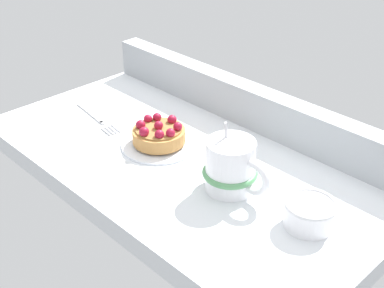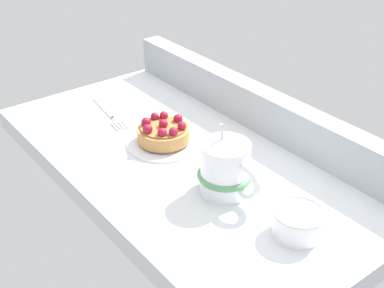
# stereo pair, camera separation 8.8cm
# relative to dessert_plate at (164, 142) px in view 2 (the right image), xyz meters

# --- Properties ---
(ground_plane) EXTENTS (0.75, 0.40, 0.04)m
(ground_plane) POSITION_rel_dessert_plate_xyz_m (0.06, 0.01, -0.02)
(ground_plane) COLOR silver
(window_rail_back) EXTENTS (0.74, 0.04, 0.08)m
(window_rail_back) POSITION_rel_dessert_plate_xyz_m (0.06, 0.18, 0.04)
(window_rail_back) COLOR #9EA3A8
(window_rail_back) RESTS_ON ground_plane
(dessert_plate) EXTENTS (0.14, 0.14, 0.01)m
(dessert_plate) POSITION_rel_dessert_plate_xyz_m (0.00, 0.00, 0.00)
(dessert_plate) COLOR silver
(dessert_plate) RESTS_ON ground_plane
(raspberry_tart) EXTENTS (0.10, 0.10, 0.04)m
(raspberry_tart) POSITION_rel_dessert_plate_xyz_m (-0.00, -0.00, 0.02)
(raspberry_tart) COLOR #B77F42
(raspberry_tart) RESTS_ON dessert_plate
(coffee_mug) EXTENTS (0.12, 0.09, 0.11)m
(coffee_mug) POSITION_rel_dessert_plate_xyz_m (0.18, -0.01, 0.04)
(coffee_mug) COLOR white
(coffee_mug) RESTS_ON ground_plane
(dessert_fork) EXTENTS (0.16, 0.04, 0.01)m
(dessert_fork) POSITION_rel_dessert_plate_xyz_m (-0.17, -0.02, -0.00)
(dessert_fork) COLOR #B7B7BC
(dessert_fork) RESTS_ON ground_plane
(sugar_bowl) EXTENTS (0.08, 0.08, 0.04)m
(sugar_bowl) POSITION_rel_dessert_plate_xyz_m (0.32, 0.00, 0.02)
(sugar_bowl) COLOR white
(sugar_bowl) RESTS_ON ground_plane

